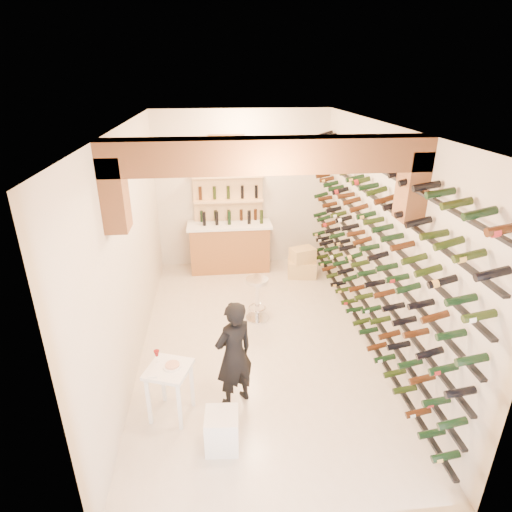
{
  "coord_description": "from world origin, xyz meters",
  "views": [
    {
      "loc": [
        -0.6,
        -5.44,
        3.81
      ],
      "look_at": [
        0.0,
        0.3,
        1.3
      ],
      "focal_mm": 29.56,
      "sensor_mm": 36.0,
      "label": 1
    }
  ],
  "objects_px": {
    "person": "(234,355)",
    "crate_lower": "(302,268)",
    "white_stool": "(222,431)",
    "back_counter": "(230,246)",
    "wine_rack": "(364,244)",
    "chrome_barstool": "(257,296)",
    "tasting_table": "(169,376)"
  },
  "relations": [
    {
      "from": "wine_rack",
      "to": "white_stool",
      "type": "xyz_separation_m",
      "value": [
        -2.14,
        -1.96,
        -1.32
      ]
    },
    {
      "from": "back_counter",
      "to": "crate_lower",
      "type": "bearing_deg",
      "value": -18.69
    },
    {
      "from": "white_stool",
      "to": "person",
      "type": "xyz_separation_m",
      "value": [
        0.18,
        0.68,
        0.49
      ]
    },
    {
      "from": "tasting_table",
      "to": "crate_lower",
      "type": "relative_size",
      "value": 1.49
    },
    {
      "from": "back_counter",
      "to": "crate_lower",
      "type": "xyz_separation_m",
      "value": [
        1.43,
        -0.48,
        -0.36
      ]
    },
    {
      "from": "white_stool",
      "to": "person",
      "type": "bearing_deg",
      "value": 75.22
    },
    {
      "from": "white_stool",
      "to": "chrome_barstool",
      "type": "relative_size",
      "value": 0.6
    },
    {
      "from": "back_counter",
      "to": "person",
      "type": "height_order",
      "value": "person"
    },
    {
      "from": "person",
      "to": "crate_lower",
      "type": "bearing_deg",
      "value": -145.84
    },
    {
      "from": "person",
      "to": "white_stool",
      "type": "bearing_deg",
      "value": 43.77
    },
    {
      "from": "tasting_table",
      "to": "white_stool",
      "type": "xyz_separation_m",
      "value": [
        0.59,
        -0.55,
        -0.34
      ]
    },
    {
      "from": "crate_lower",
      "to": "white_stool",
      "type": "bearing_deg",
      "value": -112.88
    },
    {
      "from": "person",
      "to": "wine_rack",
      "type": "bearing_deg",
      "value": -178.29
    },
    {
      "from": "wine_rack",
      "to": "person",
      "type": "height_order",
      "value": "wine_rack"
    },
    {
      "from": "tasting_table",
      "to": "chrome_barstool",
      "type": "relative_size",
      "value": 1.11
    },
    {
      "from": "person",
      "to": "crate_lower",
      "type": "xyz_separation_m",
      "value": [
        1.56,
        3.44,
        -0.54
      ]
    },
    {
      "from": "white_stool",
      "to": "crate_lower",
      "type": "relative_size",
      "value": 0.8
    },
    {
      "from": "wine_rack",
      "to": "back_counter",
      "type": "bearing_deg",
      "value": 124.66
    },
    {
      "from": "wine_rack",
      "to": "chrome_barstool",
      "type": "relative_size",
      "value": 7.57
    },
    {
      "from": "person",
      "to": "chrome_barstool",
      "type": "relative_size",
      "value": 1.89
    },
    {
      "from": "tasting_table",
      "to": "white_stool",
      "type": "relative_size",
      "value": 1.86
    },
    {
      "from": "wine_rack",
      "to": "back_counter",
      "type": "height_order",
      "value": "wine_rack"
    },
    {
      "from": "crate_lower",
      "to": "chrome_barstool",
      "type": "bearing_deg",
      "value": -125.09
    },
    {
      "from": "person",
      "to": "chrome_barstool",
      "type": "xyz_separation_m",
      "value": [
        0.48,
        1.91,
        -0.28
      ]
    },
    {
      "from": "tasting_table",
      "to": "white_stool",
      "type": "distance_m",
      "value": 0.87
    },
    {
      "from": "chrome_barstool",
      "to": "person",
      "type": "bearing_deg",
      "value": -104.23
    },
    {
      "from": "person",
      "to": "crate_lower",
      "type": "distance_m",
      "value": 3.82
    },
    {
      "from": "white_stool",
      "to": "chrome_barstool",
      "type": "bearing_deg",
      "value": 75.63
    },
    {
      "from": "wine_rack",
      "to": "white_stool",
      "type": "relative_size",
      "value": 12.67
    },
    {
      "from": "chrome_barstool",
      "to": "crate_lower",
      "type": "bearing_deg",
      "value": 54.91
    },
    {
      "from": "white_stool",
      "to": "back_counter",
      "type": "bearing_deg",
      "value": 86.16
    },
    {
      "from": "back_counter",
      "to": "white_stool",
      "type": "bearing_deg",
      "value": -93.84
    }
  ]
}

